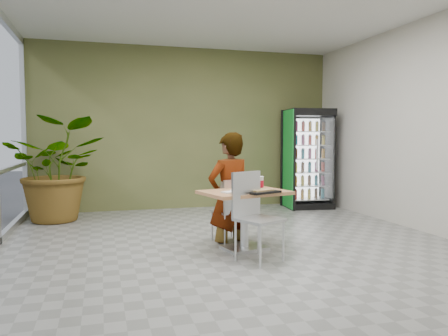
{
  "coord_description": "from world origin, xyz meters",
  "views": [
    {
      "loc": [
        -1.66,
        -5.13,
        1.42
      ],
      "look_at": [
        -0.03,
        0.65,
        1.0
      ],
      "focal_mm": 35.0,
      "sensor_mm": 36.0,
      "label": 1
    }
  ],
  "objects_px": {
    "dining_table": "(245,208)",
    "seated_woman": "(229,198)",
    "chair_far": "(232,205)",
    "soda_cup": "(260,183)",
    "beverage_fridge": "(308,159)",
    "cafeteria_tray": "(260,192)",
    "potted_plant": "(59,169)",
    "chair_near": "(253,209)"
  },
  "relations": [
    {
      "from": "dining_table",
      "to": "seated_woman",
      "type": "relative_size",
      "value": 0.66
    },
    {
      "from": "dining_table",
      "to": "seated_woman",
      "type": "xyz_separation_m",
      "value": [
        -0.06,
        0.48,
        0.06
      ]
    },
    {
      "from": "chair_far",
      "to": "potted_plant",
      "type": "bearing_deg",
      "value": -60.23
    },
    {
      "from": "dining_table",
      "to": "chair_near",
      "type": "distance_m",
      "value": 0.46
    },
    {
      "from": "potted_plant",
      "to": "dining_table",
      "type": "bearing_deg",
      "value": -47.85
    },
    {
      "from": "potted_plant",
      "to": "cafeteria_tray",
      "type": "bearing_deg",
      "value": -48.83
    },
    {
      "from": "chair_near",
      "to": "beverage_fridge",
      "type": "bearing_deg",
      "value": 27.57
    },
    {
      "from": "dining_table",
      "to": "chair_far",
      "type": "relative_size",
      "value": 1.37
    },
    {
      "from": "dining_table",
      "to": "seated_woman",
      "type": "bearing_deg",
      "value": 97.11
    },
    {
      "from": "cafeteria_tray",
      "to": "beverage_fridge",
      "type": "xyz_separation_m",
      "value": [
        2.18,
        3.06,
        0.23
      ]
    },
    {
      "from": "cafeteria_tray",
      "to": "potted_plant",
      "type": "bearing_deg",
      "value": 131.17
    },
    {
      "from": "chair_near",
      "to": "seated_woman",
      "type": "distance_m",
      "value": 0.93
    },
    {
      "from": "dining_table",
      "to": "chair_near",
      "type": "bearing_deg",
      "value": -96.49
    },
    {
      "from": "chair_far",
      "to": "cafeteria_tray",
      "type": "relative_size",
      "value": 1.99
    },
    {
      "from": "beverage_fridge",
      "to": "potted_plant",
      "type": "bearing_deg",
      "value": -170.97
    },
    {
      "from": "chair_far",
      "to": "soda_cup",
      "type": "distance_m",
      "value": 0.58
    },
    {
      "from": "potted_plant",
      "to": "soda_cup",
      "type": "bearing_deg",
      "value": -44.88
    },
    {
      "from": "chair_far",
      "to": "potted_plant",
      "type": "relative_size",
      "value": 0.49
    },
    {
      "from": "chair_near",
      "to": "potted_plant",
      "type": "relative_size",
      "value": 0.58
    },
    {
      "from": "dining_table",
      "to": "soda_cup",
      "type": "height_order",
      "value": "soda_cup"
    },
    {
      "from": "chair_far",
      "to": "chair_near",
      "type": "bearing_deg",
      "value": 71.68
    },
    {
      "from": "seated_woman",
      "to": "potted_plant",
      "type": "xyz_separation_m",
      "value": [
        -2.37,
        2.21,
        0.29
      ]
    },
    {
      "from": "chair_near",
      "to": "potted_plant",
      "type": "height_order",
      "value": "potted_plant"
    },
    {
      "from": "seated_woman",
      "to": "soda_cup",
      "type": "relative_size",
      "value": 10.25
    },
    {
      "from": "dining_table",
      "to": "beverage_fridge",
      "type": "distance_m",
      "value": 3.68
    },
    {
      "from": "chair_far",
      "to": "seated_woman",
      "type": "distance_m",
      "value": 0.1
    },
    {
      "from": "cafeteria_tray",
      "to": "beverage_fridge",
      "type": "bearing_deg",
      "value": 54.45
    },
    {
      "from": "seated_woman",
      "to": "chair_far",
      "type": "bearing_deg",
      "value": 109.07
    },
    {
      "from": "seated_woman",
      "to": "soda_cup",
      "type": "height_order",
      "value": "seated_woman"
    },
    {
      "from": "chair_near",
      "to": "seated_woman",
      "type": "height_order",
      "value": "seated_woman"
    },
    {
      "from": "soda_cup",
      "to": "beverage_fridge",
      "type": "distance_m",
      "value": 3.48
    },
    {
      "from": "soda_cup",
      "to": "beverage_fridge",
      "type": "bearing_deg",
      "value": 53.17
    },
    {
      "from": "dining_table",
      "to": "chair_far",
      "type": "distance_m",
      "value": 0.44
    },
    {
      "from": "soda_cup",
      "to": "chair_far",
      "type": "bearing_deg",
      "value": 122.65
    },
    {
      "from": "seated_woman",
      "to": "beverage_fridge",
      "type": "distance_m",
      "value": 3.36
    },
    {
      "from": "dining_table",
      "to": "chair_far",
      "type": "height_order",
      "value": "chair_far"
    },
    {
      "from": "seated_woman",
      "to": "cafeteria_tray",
      "type": "distance_m",
      "value": 0.75
    },
    {
      "from": "beverage_fridge",
      "to": "soda_cup",
      "type": "bearing_deg",
      "value": -119.5
    },
    {
      "from": "potted_plant",
      "to": "seated_woman",
      "type": "bearing_deg",
      "value": -42.96
    },
    {
      "from": "chair_far",
      "to": "potted_plant",
      "type": "xyz_separation_m",
      "value": [
        -2.4,
        2.24,
        0.38
      ]
    },
    {
      "from": "soda_cup",
      "to": "potted_plant",
      "type": "height_order",
      "value": "potted_plant"
    },
    {
      "from": "chair_far",
      "to": "soda_cup",
      "type": "relative_size",
      "value": 4.93
    }
  ]
}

